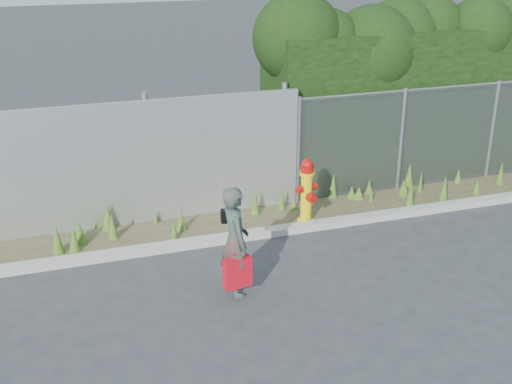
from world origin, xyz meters
name	(u,v)px	position (x,y,z in m)	size (l,w,h in m)	color
ground	(306,288)	(0.00, 0.00, 0.00)	(80.00, 80.00, 0.00)	#343436
curb	(265,233)	(0.00, 1.80, 0.06)	(16.00, 0.22, 0.12)	#A49F94
weed_strip	(211,217)	(-0.77, 2.53, 0.15)	(16.00, 1.31, 0.54)	#4E452C
corrugated_fence	(56,172)	(-3.25, 3.01, 1.10)	(8.50, 0.21, 2.30)	#ADB1B5
chainlink_fence	(448,135)	(4.25, 3.00, 1.03)	(6.50, 0.07, 2.05)	gray
hedge	(427,69)	(4.30, 4.04, 2.14)	(7.66, 2.04, 3.79)	black
fire_hydrant	(307,192)	(0.84, 2.06, 0.59)	(0.41, 0.37, 1.22)	yellow
woman	(235,241)	(-0.99, 0.22, 0.81)	(0.59, 0.39, 1.62)	#116C5C
red_tote_bag	(238,273)	(-1.02, 0.04, 0.42)	(0.40, 0.15, 0.52)	red
black_shoulder_bag	(230,216)	(-1.01, 0.42, 1.11)	(0.25, 0.11, 0.19)	black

